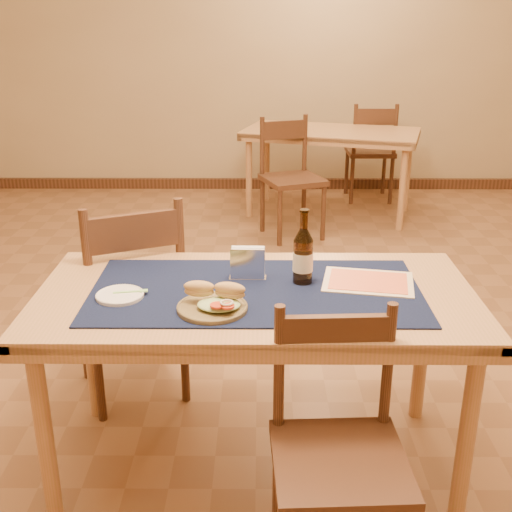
{
  "coord_description": "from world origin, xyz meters",
  "views": [
    {
      "loc": [
        0.01,
        -2.94,
        1.71
      ],
      "look_at": [
        0.0,
        -0.7,
        0.85
      ],
      "focal_mm": 45.0,
      "sensor_mm": 36.0,
      "label": 1
    }
  ],
  "objects_px": {
    "main_table": "(256,312)",
    "sandwich_plate": "(214,303)",
    "beer_bottle": "(303,256)",
    "chair_main_far": "(131,295)",
    "back_table": "(331,139)",
    "napkin_holder": "(248,264)",
    "chair_main_near": "(338,448)"
  },
  "relations": [
    {
      "from": "chair_main_near",
      "to": "napkin_holder",
      "type": "height_order",
      "value": "napkin_holder"
    },
    {
      "from": "beer_bottle",
      "to": "sandwich_plate",
      "type": "bearing_deg",
      "value": -142.78
    },
    {
      "from": "napkin_holder",
      "to": "main_table",
      "type": "bearing_deg",
      "value": -74.04
    },
    {
      "from": "chair_main_near",
      "to": "sandwich_plate",
      "type": "xyz_separation_m",
      "value": [
        -0.4,
        0.35,
        0.33
      ]
    },
    {
      "from": "beer_bottle",
      "to": "chair_main_far",
      "type": "bearing_deg",
      "value": 150.88
    },
    {
      "from": "chair_main_near",
      "to": "main_table",
      "type": "bearing_deg",
      "value": 116.34
    },
    {
      "from": "chair_main_near",
      "to": "beer_bottle",
      "type": "relative_size",
      "value": 3.08
    },
    {
      "from": "beer_bottle",
      "to": "main_table",
      "type": "bearing_deg",
      "value": -156.88
    },
    {
      "from": "chair_main_near",
      "to": "sandwich_plate",
      "type": "relative_size",
      "value": 3.6
    },
    {
      "from": "back_table",
      "to": "chair_main_far",
      "type": "relative_size",
      "value": 1.64
    },
    {
      "from": "chair_main_near",
      "to": "beer_bottle",
      "type": "xyz_separation_m",
      "value": [
        -0.08,
        0.59,
        0.41
      ]
    },
    {
      "from": "main_table",
      "to": "back_table",
      "type": "distance_m",
      "value": 3.45
    },
    {
      "from": "back_table",
      "to": "chair_main_far",
      "type": "xyz_separation_m",
      "value": [
        -1.19,
        -2.91,
        -0.16
      ]
    },
    {
      "from": "sandwich_plate",
      "to": "beer_bottle",
      "type": "bearing_deg",
      "value": 37.22
    },
    {
      "from": "chair_main_far",
      "to": "main_table",
      "type": "bearing_deg",
      "value": -40.67
    },
    {
      "from": "napkin_holder",
      "to": "back_table",
      "type": "bearing_deg",
      "value": 78.66
    },
    {
      "from": "back_table",
      "to": "chair_main_near",
      "type": "distance_m",
      "value": 3.94
    },
    {
      "from": "main_table",
      "to": "beer_bottle",
      "type": "xyz_separation_m",
      "value": [
        0.17,
        0.07,
        0.19
      ]
    },
    {
      "from": "chair_main_far",
      "to": "back_table",
      "type": "bearing_deg",
      "value": 67.69
    },
    {
      "from": "beer_bottle",
      "to": "napkin_holder",
      "type": "relative_size",
      "value": 2.01
    },
    {
      "from": "back_table",
      "to": "chair_main_far",
      "type": "distance_m",
      "value": 3.15
    },
    {
      "from": "main_table",
      "to": "chair_main_near",
      "type": "distance_m",
      "value": 0.61
    },
    {
      "from": "main_table",
      "to": "sandwich_plate",
      "type": "bearing_deg",
      "value": -130.45
    },
    {
      "from": "chair_main_far",
      "to": "chair_main_near",
      "type": "bearing_deg",
      "value": -50.65
    },
    {
      "from": "main_table",
      "to": "napkin_holder",
      "type": "distance_m",
      "value": 0.19
    },
    {
      "from": "back_table",
      "to": "napkin_holder",
      "type": "height_order",
      "value": "napkin_holder"
    },
    {
      "from": "chair_main_near",
      "to": "napkin_holder",
      "type": "bearing_deg",
      "value": 114.62
    },
    {
      "from": "chair_main_far",
      "to": "napkin_holder",
      "type": "distance_m",
      "value": 0.72
    },
    {
      "from": "main_table",
      "to": "chair_main_far",
      "type": "height_order",
      "value": "chair_main_far"
    },
    {
      "from": "napkin_holder",
      "to": "sandwich_plate",
      "type": "bearing_deg",
      "value": -111.58
    },
    {
      "from": "chair_main_far",
      "to": "beer_bottle",
      "type": "height_order",
      "value": "beer_bottle"
    },
    {
      "from": "back_table",
      "to": "sandwich_plate",
      "type": "height_order",
      "value": "sandwich_plate"
    }
  ]
}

